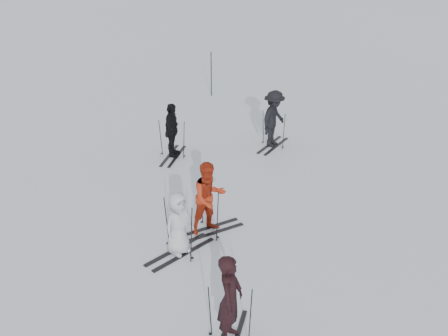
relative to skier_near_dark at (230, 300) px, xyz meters
name	(u,v)px	position (x,y,z in m)	size (l,w,h in m)	color
ground	(208,220)	(-2.16, 3.63, -0.90)	(120.00, 120.00, 0.00)	silver
skier_near_dark	(230,300)	(0.00, 0.00, 0.00)	(0.65, 0.43, 1.79)	black
skier_red	(209,199)	(-1.90, 3.16, 0.01)	(0.88, 0.68, 1.81)	#AD2C13
skier_grey	(179,224)	(-2.14, 2.08, -0.15)	(0.73, 0.48, 1.50)	silver
skier_uphill_left	(172,131)	(-4.77, 6.60, -0.05)	(1.00, 0.41, 1.70)	black
skier_uphill_far	(274,119)	(-2.19, 8.61, 0.02)	(1.18, 0.68, 1.83)	black
skis_near_dark	(230,313)	(0.00, 0.00, -0.29)	(0.88, 1.66, 1.21)	black
skis_red	(209,208)	(-1.90, 3.16, -0.25)	(0.94, 1.77, 1.29)	black
skis_grey	(179,227)	(-2.14, 2.08, -0.22)	(0.99, 1.87, 1.36)	black
skis_uphill_left	(172,138)	(-4.77, 6.60, -0.28)	(0.89, 1.68, 1.22)	black
skis_uphill_far	(273,129)	(-2.19, 8.61, -0.29)	(0.88, 1.65, 1.21)	black
piste_marker	(211,74)	(-6.12, 12.35, 0.00)	(0.04, 0.04, 1.79)	black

